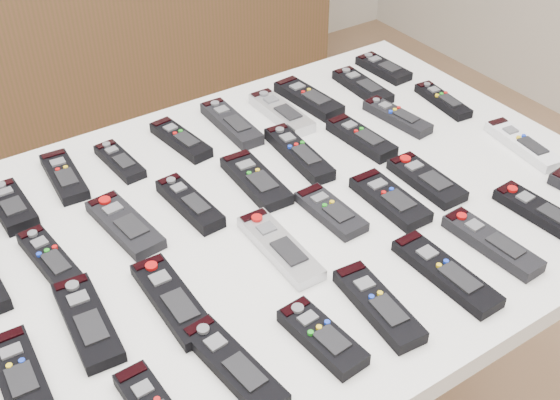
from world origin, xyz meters
TOP-DOWN VIEW (x-y plane):
  - table at (0.06, 0.06)m, footprint 1.25×0.88m
  - sideboard at (0.43, 1.78)m, footprint 1.82×0.41m
  - remote_1 at (-0.35, 0.33)m, footprint 0.06×0.14m
  - remote_2 at (-0.24, 0.36)m, footprint 0.06×0.17m
  - remote_3 at (-0.13, 0.35)m, footprint 0.05×0.14m
  - remote_4 at (0.01, 0.35)m, footprint 0.07×0.17m
  - remote_5 at (0.13, 0.35)m, footprint 0.06×0.19m
  - remote_6 at (0.24, 0.33)m, footprint 0.05×0.18m
  - remote_7 at (0.32, 0.35)m, footprint 0.07×0.18m
  - remote_8 at (0.46, 0.33)m, footprint 0.06×0.17m
  - remote_9 at (0.56, 0.37)m, footprint 0.06×0.15m
  - remote_11 at (-0.34, 0.15)m, footprint 0.06×0.17m
  - remote_12 at (-0.20, 0.17)m, footprint 0.08×0.18m
  - remote_13 at (-0.08, 0.15)m, footprint 0.06×0.17m
  - remote_14 at (0.06, 0.15)m, footprint 0.07×0.18m
  - remote_15 at (0.18, 0.18)m, footprint 0.06×0.20m
  - remote_16 at (0.32, 0.15)m, footprint 0.06×0.17m
  - remote_17 at (0.44, 0.18)m, footprint 0.06×0.17m
  - remote_18 at (0.57, 0.18)m, footprint 0.06×0.16m
  - remote_19 at (-0.45, -0.05)m, footprint 0.06×0.16m
  - remote_20 at (-0.34, -0.01)m, footprint 0.07×0.19m
  - remote_21 at (-0.21, -0.04)m, footprint 0.06×0.20m
  - remote_22 at (-0.01, -0.03)m, footprint 0.06×0.20m
  - remote_23 at (0.12, -0.00)m, footprint 0.06×0.15m
  - remote_24 at (0.23, -0.04)m, footprint 0.06×0.17m
  - remote_25 at (0.33, -0.03)m, footprint 0.06×0.16m
  - remote_26 at (0.57, -0.05)m, footprint 0.07×0.19m
  - remote_29 at (-0.20, -0.20)m, footprint 0.07×0.19m
  - remote_30 at (-0.07, -0.23)m, footprint 0.06×0.15m
  - remote_31 at (0.04, -0.23)m, footprint 0.07×0.18m
  - remote_32 at (0.18, -0.23)m, footprint 0.06×0.20m
  - remote_33 at (0.29, -0.22)m, footprint 0.06×0.18m
  - remote_34 at (0.43, -0.22)m, footprint 0.06×0.18m

SIDE VIEW (x-z plane):
  - sideboard at x=0.43m, z-range 0.00..0.91m
  - table at x=0.06m, z-range 0.33..1.11m
  - remote_3 at x=-0.13m, z-range 0.78..0.80m
  - remote_18 at x=0.57m, z-range 0.78..0.80m
  - remote_23 at x=0.12m, z-range 0.78..0.80m
  - remote_9 at x=0.56m, z-range 0.78..0.80m
  - remote_2 at x=-0.24m, z-range 0.78..0.80m
  - remote_8 at x=0.46m, z-range 0.78..0.80m
  - remote_12 at x=-0.20m, z-range 0.78..0.80m
  - remote_21 at x=-0.21m, z-range 0.78..0.80m
  - remote_22 at x=-0.01m, z-range 0.78..0.80m
  - remote_25 at x=0.33m, z-range 0.78..0.80m
  - remote_29 at x=-0.20m, z-range 0.78..0.80m
  - remote_26 at x=0.57m, z-range 0.78..0.80m
  - remote_17 at x=0.44m, z-range 0.78..0.80m
  - remote_4 at x=0.01m, z-range 0.78..0.80m
  - remote_32 at x=0.18m, z-range 0.78..0.80m
  - remote_11 at x=-0.34m, z-range 0.78..0.80m
  - remote_20 at x=-0.34m, z-range 0.78..0.80m
  - remote_34 at x=0.43m, z-range 0.78..0.80m
  - remote_14 at x=0.06m, z-range 0.78..0.80m
  - remote_24 at x=0.23m, z-range 0.78..0.80m
  - remote_5 at x=0.13m, z-range 0.78..0.80m
  - remote_1 at x=-0.35m, z-range 0.78..0.80m
  - remote_7 at x=0.32m, z-range 0.78..0.80m
  - remote_6 at x=0.24m, z-range 0.78..0.80m
  - remote_33 at x=0.29m, z-range 0.78..0.80m
  - remote_31 at x=0.04m, z-range 0.78..0.80m
  - remote_16 at x=0.32m, z-range 0.78..0.80m
  - remote_30 at x=-0.07m, z-range 0.78..0.80m
  - remote_13 at x=-0.08m, z-range 0.78..0.80m
  - remote_15 at x=0.18m, z-range 0.78..0.80m
  - remote_19 at x=-0.45m, z-range 0.78..0.80m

